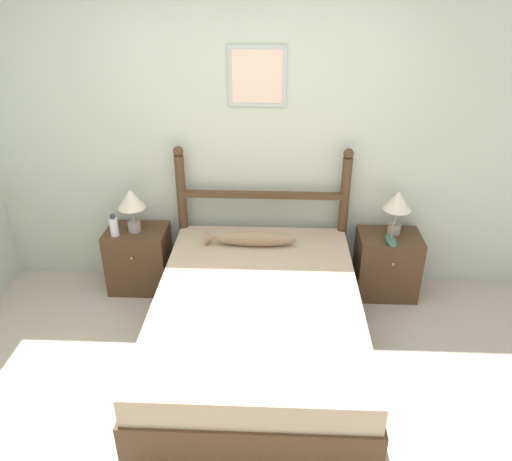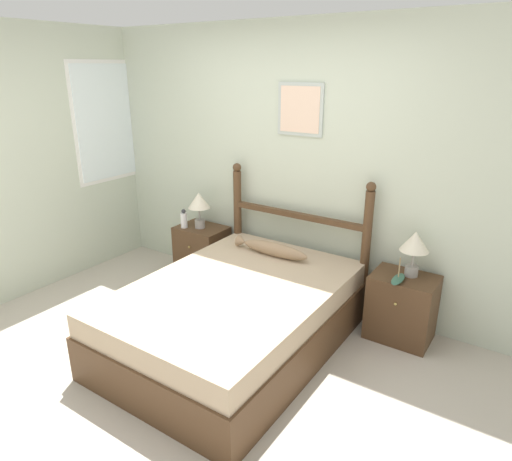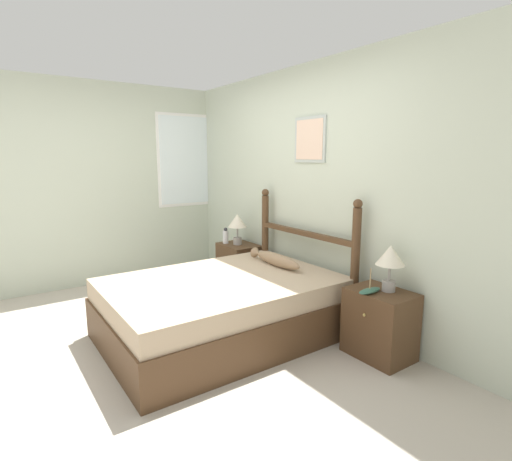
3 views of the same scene
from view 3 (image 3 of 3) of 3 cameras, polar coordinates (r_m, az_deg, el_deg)
The scene contains 12 objects.
ground_plane at distance 3.73m, azimuth -14.67°, elevation -15.69°, with size 16.00×16.00×0.00m, color #B7AD9E.
wall_back at distance 4.27m, azimuth 6.84°, elevation 5.73°, with size 6.40×0.08×2.55m.
wall_left at distance 5.44m, azimuth -22.91°, elevation 6.03°, with size 0.08×6.40×2.55m.
bed at distance 3.72m, azimuth -4.83°, elevation -10.94°, with size 1.44×2.04×0.54m.
headboard at distance 4.15m, azimuth 6.89°, elevation -2.75°, with size 1.45×0.08×1.26m.
nightstand_left at distance 5.01m, azimuth -2.45°, elevation -5.11°, with size 0.51×0.40×0.56m.
nightstand_right at distance 3.50m, azimuth 17.27°, elevation -12.61°, with size 0.51×0.40×0.56m.
table_lamp_left at distance 4.88m, azimuth -2.69°, elevation 1.11°, with size 0.23×0.23×0.38m.
table_lamp_right at distance 3.34m, azimuth 18.64°, elevation -3.79°, with size 0.23×0.23×0.38m.
bottle at distance 4.99m, azimuth -4.36°, elevation -0.82°, with size 0.07×0.07×0.20m.
model_boat at distance 3.32m, azimuth 15.94°, elevation -8.24°, with size 0.08×0.24×0.20m.
fish_pillow at distance 4.04m, azimuth 2.80°, elevation -4.15°, with size 0.73×0.12×0.13m.
Camera 3 is at (3.17, -1.11, 1.62)m, focal length 28.00 mm.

